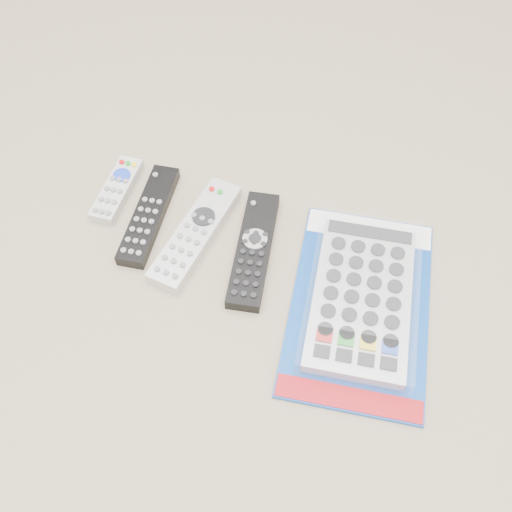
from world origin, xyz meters
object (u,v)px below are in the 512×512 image
(remote_small_grey, at_px, (117,190))
(jumbo_remote_packaged, at_px, (362,297))
(remote_slim_black, at_px, (149,215))
(remote_silver_dvd, at_px, (196,233))
(remote_large_black, at_px, (254,249))

(remote_small_grey, xyz_separation_m, jumbo_remote_packaged, (0.43, -0.07, 0.01))
(remote_slim_black, relative_size, remote_silver_dvd, 0.91)
(remote_large_black, distance_m, jumbo_remote_packaged, 0.18)
(remote_small_grey, relative_size, jumbo_remote_packaged, 0.40)
(remote_large_black, height_order, jumbo_remote_packaged, jumbo_remote_packaged)
(remote_slim_black, distance_m, remote_silver_dvd, 0.09)
(remote_small_grey, height_order, remote_silver_dvd, remote_silver_dvd)
(jumbo_remote_packaged, bearing_deg, remote_small_grey, 162.98)
(remote_slim_black, xyz_separation_m, jumbo_remote_packaged, (0.36, -0.04, 0.01))
(remote_silver_dvd, xyz_separation_m, remote_large_black, (0.10, 0.00, -0.00))
(remote_small_grey, distance_m, jumbo_remote_packaged, 0.44)
(remote_large_black, relative_size, jumbo_remote_packaged, 0.62)
(remote_silver_dvd, distance_m, remote_large_black, 0.10)
(remote_slim_black, xyz_separation_m, remote_silver_dvd, (0.09, -0.01, 0.00))
(remote_silver_dvd, bearing_deg, remote_large_black, 6.92)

